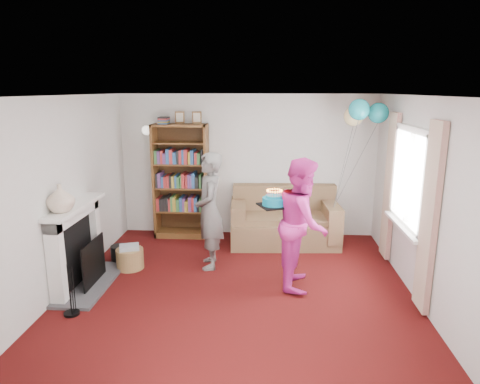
# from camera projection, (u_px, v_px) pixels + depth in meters

# --- Properties ---
(ground) EXTENTS (5.00, 5.00, 0.00)m
(ground) POSITION_uv_depth(u_px,v_px,m) (237.00, 296.00, 5.45)
(ground) COLOR black
(ground) RESTS_ON ground
(wall_back) EXTENTS (4.50, 0.02, 2.50)m
(wall_back) POSITION_uv_depth(u_px,v_px,m) (247.00, 166.00, 7.59)
(wall_back) COLOR silver
(wall_back) RESTS_ON ground
(wall_left) EXTENTS (0.02, 5.00, 2.50)m
(wall_left) POSITION_uv_depth(u_px,v_px,m) (56.00, 199.00, 5.31)
(wall_left) COLOR silver
(wall_left) RESTS_ON ground
(wall_right) EXTENTS (0.02, 5.00, 2.50)m
(wall_right) POSITION_uv_depth(u_px,v_px,m) (429.00, 205.00, 5.01)
(wall_right) COLOR silver
(wall_right) RESTS_ON ground
(ceiling) EXTENTS (4.50, 5.00, 0.01)m
(ceiling) POSITION_uv_depth(u_px,v_px,m) (236.00, 95.00, 4.86)
(ceiling) COLOR white
(ceiling) RESTS_ON wall_back
(fireplace) EXTENTS (0.55, 1.80, 1.12)m
(fireplace) POSITION_uv_depth(u_px,v_px,m) (81.00, 249.00, 5.66)
(fireplace) COLOR #3F3F42
(fireplace) RESTS_ON ground
(window_bay) EXTENTS (0.14, 2.02, 2.20)m
(window_bay) POSITION_uv_depth(u_px,v_px,m) (408.00, 196.00, 5.61)
(window_bay) COLOR white
(window_bay) RESTS_ON ground
(wall_sconce) EXTENTS (0.16, 0.23, 0.16)m
(wall_sconce) POSITION_uv_depth(u_px,v_px,m) (147.00, 130.00, 7.42)
(wall_sconce) COLOR gold
(wall_sconce) RESTS_ON ground
(bookcase) EXTENTS (0.95, 0.42, 2.21)m
(bookcase) POSITION_uv_depth(u_px,v_px,m) (182.00, 182.00, 7.53)
(bookcase) COLOR #472B14
(bookcase) RESTS_ON ground
(sofa) EXTENTS (1.80, 0.95, 0.95)m
(sofa) POSITION_uv_depth(u_px,v_px,m) (284.00, 222.00, 7.34)
(sofa) COLOR brown
(sofa) RESTS_ON ground
(wicker_basket) EXTENTS (0.40, 0.40, 0.36)m
(wicker_basket) POSITION_uv_depth(u_px,v_px,m) (130.00, 258.00, 6.28)
(wicker_basket) COLOR #A4844C
(wicker_basket) RESTS_ON ground
(person_striped) EXTENTS (0.50, 0.68, 1.71)m
(person_striped) POSITION_uv_depth(u_px,v_px,m) (209.00, 211.00, 6.20)
(person_striped) COLOR black
(person_striped) RESTS_ON ground
(person_magenta) EXTENTS (0.74, 0.91, 1.73)m
(person_magenta) POSITION_uv_depth(u_px,v_px,m) (303.00, 223.00, 5.60)
(person_magenta) COLOR #D42A94
(person_magenta) RESTS_ON ground
(birthday_cake) EXTENTS (0.37, 0.37, 0.22)m
(birthday_cake) POSITION_uv_depth(u_px,v_px,m) (274.00, 201.00, 5.61)
(birthday_cake) COLOR black
(birthday_cake) RESTS_ON ground
(balloons) EXTENTS (0.77, 0.70, 1.76)m
(balloons) POSITION_uv_depth(u_px,v_px,m) (364.00, 113.00, 6.52)
(balloons) COLOR #3F3F3F
(balloons) RESTS_ON ground
(mantel_vase) EXTENTS (0.37, 0.37, 0.34)m
(mantel_vase) POSITION_uv_depth(u_px,v_px,m) (60.00, 198.00, 5.14)
(mantel_vase) COLOR beige
(mantel_vase) RESTS_ON fireplace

